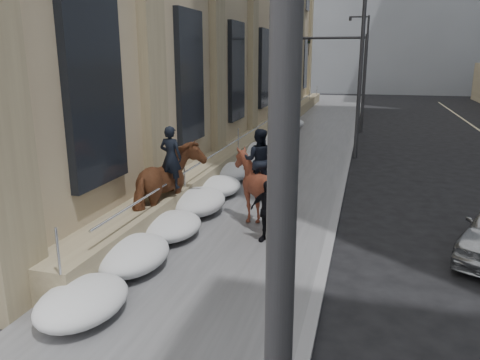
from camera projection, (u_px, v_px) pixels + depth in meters
name	position (u px, v px, depth m)	size (l,w,h in m)	color
ground	(195.00, 282.00, 10.05)	(140.00, 140.00, 0.00)	black
sidewalk	(280.00, 172.00, 19.36)	(5.00, 80.00, 0.12)	#4A4A4C
curb	(344.00, 176.00, 18.70)	(0.24, 80.00, 0.12)	slate
bg_building_far	(315.00, 23.00, 76.16)	(24.00, 12.00, 20.00)	gray
streetlight_near	(256.00, 79.00, 2.59)	(1.71, 0.24, 8.00)	#2D2D30
streetlight_mid	(358.00, 59.00, 21.24)	(1.71, 0.24, 8.00)	#2D2D30
streetlight_far	(364.00, 58.00, 39.89)	(1.71, 0.24, 8.00)	#2D2D30
traffic_signal	(350.00, 68.00, 29.02)	(4.10, 0.22, 6.00)	#2D2D30
snow_bank	(234.00, 171.00, 17.86)	(1.70, 18.10, 0.76)	#BBBDC2
mounted_horse_left	(169.00, 185.00, 12.82)	(1.42, 2.74, 2.78)	#552E19
mounted_horse_right	(258.00, 186.00, 12.79)	(1.77, 1.97, 2.70)	#4B2115
pedestrian	(267.00, 211.00, 11.78)	(0.94, 0.39, 1.60)	black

